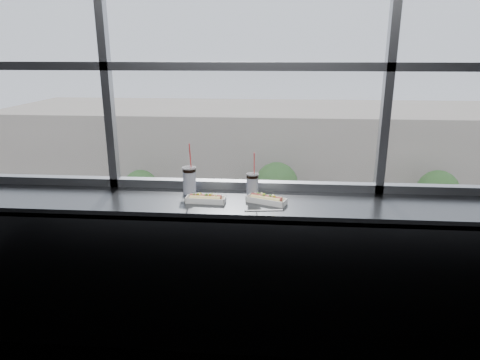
# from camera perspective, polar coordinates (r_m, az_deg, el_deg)

# --- Properties ---
(wall_back_lower) EXTENTS (6.00, 0.00, 6.00)m
(wall_back_lower) POSITION_cam_1_polar(r_m,az_deg,el_deg) (3.46, 0.48, -9.83)
(wall_back_lower) COLOR black
(wall_back_lower) RESTS_ON ground
(window_glass) EXTENTS (6.00, 0.00, 6.00)m
(window_glass) POSITION_cam_1_polar(r_m,az_deg,el_deg) (3.12, 0.59, 20.44)
(window_glass) COLOR silver
(window_glass) RESTS_ON ground
(window_mullions) EXTENTS (6.00, 0.08, 2.40)m
(window_mullions) POSITION_cam_1_polar(r_m,az_deg,el_deg) (3.10, 0.56, 20.46)
(window_mullions) COLOR gray
(window_mullions) RESTS_ON ground
(counter) EXTENTS (6.00, 0.55, 0.06)m
(counter) POSITION_cam_1_polar(r_m,az_deg,el_deg) (3.00, 0.12, -3.29)
(counter) COLOR #505256
(counter) RESTS_ON ground
(counter_fascia) EXTENTS (6.00, 0.04, 1.04)m
(counter_fascia) POSITION_cam_1_polar(r_m,az_deg,el_deg) (3.00, -0.29, -14.35)
(counter_fascia) COLOR #505256
(counter_fascia) RESTS_ON ground
(hotdog_tray_left) EXTENTS (0.28, 0.10, 0.07)m
(hotdog_tray_left) POSITION_cam_1_polar(r_m,az_deg,el_deg) (2.96, -4.60, -2.49)
(hotdog_tray_left) COLOR white
(hotdog_tray_left) RESTS_ON counter
(hotdog_tray_right) EXTENTS (0.29, 0.18, 0.07)m
(hotdog_tray_right) POSITION_cam_1_polar(r_m,az_deg,el_deg) (2.94, 3.54, -2.58)
(hotdog_tray_right) COLOR white
(hotdog_tray_right) RESTS_ON counter
(soda_cup_left) EXTENTS (0.10, 0.10, 0.38)m
(soda_cup_left) POSITION_cam_1_polar(r_m,az_deg,el_deg) (3.13, -6.77, 0.14)
(soda_cup_left) COLOR white
(soda_cup_left) RESTS_ON counter
(soda_cup_right) EXTENTS (0.09, 0.09, 0.33)m
(soda_cup_right) POSITION_cam_1_polar(r_m,az_deg,el_deg) (3.03, 1.66, -0.57)
(soda_cup_right) COLOR white
(soda_cup_right) RESTS_ON counter
(loose_straw) EXTENTS (0.25, 0.04, 0.01)m
(loose_straw) POSITION_cam_1_polar(r_m,az_deg,el_deg) (2.80, 3.17, -4.06)
(loose_straw) COLOR white
(loose_straw) RESTS_ON counter
(wrapper) EXTENTS (0.09, 0.07, 0.02)m
(wrapper) POSITION_cam_1_polar(r_m,az_deg,el_deg) (2.99, -7.30, -2.68)
(wrapper) COLOR silver
(wrapper) RESTS_ON counter
(plaza_ground) EXTENTS (120.00, 120.00, 0.00)m
(plaza_ground) POSITION_cam_1_polar(r_m,az_deg,el_deg) (48.40, 4.22, 1.06)
(plaza_ground) COLOR #A59D93
(plaza_ground) RESTS_ON ground
(street_asphalt) EXTENTS (80.00, 10.00, 0.06)m
(street_asphalt) POSITION_cam_1_polar(r_m,az_deg,el_deg) (26.53, 3.66, -12.75)
(street_asphalt) COLOR black
(street_asphalt) RESTS_ON plaza_ground
(far_sidewalk) EXTENTS (80.00, 6.00, 0.04)m
(far_sidewalk) POSITION_cam_1_polar(r_m,az_deg,el_deg) (33.73, 3.93, -6.05)
(far_sidewalk) COLOR #A59D93
(far_sidewalk) RESTS_ON plaza_ground
(far_building) EXTENTS (50.00, 14.00, 8.00)m
(far_building) POSITION_cam_1_polar(r_m,az_deg,el_deg) (42.08, 4.25, 4.27)
(far_building) COLOR #A69A8C
(far_building) RESTS_ON plaza_ground
(car_far_a) EXTENTS (3.11, 6.02, 1.92)m
(car_far_a) POSITION_cam_1_polar(r_m,az_deg,el_deg) (31.70, -16.51, -6.33)
(car_far_a) COLOR #3D3D3D
(car_far_a) RESTS_ON street_asphalt
(car_far_c) EXTENTS (3.47, 6.91, 2.22)m
(car_far_c) POSITION_cam_1_polar(r_m,az_deg,el_deg) (31.42, 24.05, -7.06)
(car_far_c) COLOR white
(car_far_c) RESTS_ON street_asphalt
(car_near_d) EXTENTS (3.26, 6.92, 2.25)m
(car_near_d) POSITION_cam_1_polar(r_m,az_deg,el_deg) (23.81, 23.82, -14.82)
(car_near_d) COLOR white
(car_near_d) RESTS_ON street_asphalt
(car_far_b) EXTENTS (3.19, 6.93, 2.26)m
(car_far_b) POSITION_cam_1_polar(r_m,az_deg,el_deg) (29.60, 5.42, -7.00)
(car_far_b) COLOR maroon
(car_far_b) RESTS_ON street_asphalt
(car_near_c) EXTENTS (3.04, 6.94, 2.29)m
(car_near_c) POSITION_cam_1_polar(r_m,az_deg,el_deg) (22.50, 2.48, -15.13)
(car_near_c) COLOR #9C203C
(car_near_c) RESTS_ON street_asphalt
(pedestrian_b) EXTENTS (0.87, 0.66, 1.97)m
(pedestrian_b) POSITION_cam_1_polar(r_m,az_deg,el_deg) (33.24, 5.04, -4.57)
(pedestrian_b) COLOR #66605B
(pedestrian_b) RESTS_ON far_sidewalk
(pedestrian_d) EXTENTS (0.65, 0.86, 1.94)m
(pedestrian_d) POSITION_cam_1_polar(r_m,az_deg,el_deg) (34.78, 18.14, -4.41)
(pedestrian_d) COLOR #66605B
(pedestrian_d) RESTS_ON far_sidewalk
(pedestrian_c) EXTENTS (0.99, 0.74, 2.23)m
(pedestrian_c) POSITION_cam_1_polar(r_m,az_deg,el_deg) (32.58, 11.96, -5.09)
(pedestrian_c) COLOR #66605B
(pedestrian_c) RESTS_ON far_sidewalk
(pedestrian_a) EXTENTS (0.84, 0.63, 1.88)m
(pedestrian_a) POSITION_cam_1_polar(r_m,az_deg,el_deg) (33.68, -3.34, -4.31)
(pedestrian_a) COLOR #66605B
(pedestrian_a) RESTS_ON far_sidewalk
(tree_left) EXTENTS (2.73, 2.73, 4.27)m
(tree_left) POSITION_cam_1_polar(r_m,az_deg,el_deg) (34.31, -13.10, -0.95)
(tree_left) COLOR #47382B
(tree_left) RESTS_ON far_sidewalk
(tree_center) EXTENTS (3.26, 3.26, 5.10)m
(tree_center) POSITION_cam_1_polar(r_m,az_deg,el_deg) (32.55, 4.87, -0.48)
(tree_center) COLOR #47382B
(tree_center) RESTS_ON far_sidewalk
(tree_right) EXTENTS (3.03, 3.03, 4.74)m
(tree_right) POSITION_cam_1_polar(r_m,az_deg,el_deg) (34.81, 24.87, -1.30)
(tree_right) COLOR #47382B
(tree_right) RESTS_ON far_sidewalk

